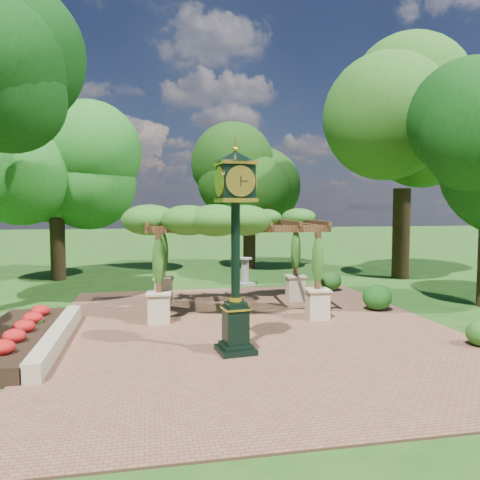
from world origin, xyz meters
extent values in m
plane|color=#1E4714|center=(0.00, 0.00, 0.00)|extent=(120.00, 120.00, 0.00)
cube|color=brown|center=(0.00, 1.00, 0.02)|extent=(10.00, 12.00, 0.04)
cube|color=#C6B793|center=(-4.60, 0.50, 0.20)|extent=(0.35, 5.00, 0.40)
cube|color=red|center=(-5.50, 0.50, 0.18)|extent=(1.50, 5.00, 0.36)
cube|color=black|center=(-0.76, -0.87, 0.10)|extent=(0.85, 0.85, 0.11)
cube|color=black|center=(-0.76, -0.87, 0.61)|extent=(0.53, 0.53, 0.86)
cube|color=yellow|center=(-0.76, -0.87, 0.99)|extent=(0.59, 0.59, 0.04)
cylinder|color=black|center=(-0.76, -0.87, 2.23)|extent=(0.21, 0.21, 2.19)
cube|color=black|center=(-0.76, -0.87, 3.65)|extent=(0.74, 0.74, 0.67)
cylinder|color=white|center=(-0.72, -1.21, 3.65)|extent=(0.57, 0.10, 0.57)
cone|color=black|center=(-0.76, -0.87, 4.18)|extent=(0.95, 0.95, 0.24)
sphere|color=yellow|center=(-0.76, -0.87, 4.32)|extent=(0.13, 0.13, 0.13)
cube|color=beige|center=(-2.30, 2.03, 0.43)|extent=(0.61, 0.61, 0.78)
cube|color=#54341C|center=(-2.30, 2.03, 1.67)|extent=(0.15, 0.15, 1.61)
cube|color=beige|center=(2.03, 1.69, 0.43)|extent=(0.61, 0.61, 0.78)
cube|color=#54341C|center=(2.03, 1.69, 1.67)|extent=(0.15, 0.15, 1.61)
cube|color=beige|center=(-2.10, 4.63, 0.43)|extent=(0.61, 0.61, 0.78)
cube|color=#54341C|center=(-2.10, 4.63, 1.67)|extent=(0.15, 0.15, 1.61)
cube|color=beige|center=(2.24, 4.29, 0.43)|extent=(0.61, 0.61, 0.78)
cube|color=#54341C|center=(2.24, 4.29, 1.67)|extent=(0.15, 0.15, 1.61)
cube|color=#54341C|center=(-0.13, 1.86, 2.54)|extent=(5.04, 0.51, 0.19)
cube|color=#54341C|center=(0.07, 4.46, 2.54)|extent=(5.04, 0.51, 0.19)
ellipsoid|color=#295E1A|center=(-0.03, 3.16, 2.78)|extent=(5.27, 3.51, 0.87)
cube|color=gray|center=(1.24, 7.77, 0.06)|extent=(0.80, 0.80, 0.11)
cylinder|color=gray|center=(1.24, 7.77, 0.56)|extent=(0.41, 0.41, 1.00)
cylinder|color=gray|center=(1.24, 7.77, 1.08)|extent=(0.76, 0.76, 0.06)
ellipsoid|color=#245C1A|center=(4.70, -1.46, 0.32)|extent=(0.69, 0.69, 0.56)
ellipsoid|color=#195618|center=(4.18, 2.36, 0.43)|extent=(0.98, 0.98, 0.78)
ellipsoid|color=#205619|center=(4.08, 5.74, 0.39)|extent=(0.95, 0.95, 0.69)
cylinder|color=#2F2312|center=(-6.38, 10.66, 1.44)|extent=(0.63, 0.63, 2.88)
ellipsoid|color=#1F631C|center=(-6.38, 10.66, 5.16)|extent=(4.16, 4.16, 4.55)
cylinder|color=#362015|center=(2.50, 12.74, 1.35)|extent=(0.63, 0.63, 2.71)
ellipsoid|color=#163A0E|center=(2.50, 12.74, 4.84)|extent=(4.08, 4.08, 4.27)
cylinder|color=#322313|center=(8.37, 8.30, 1.98)|extent=(0.75, 0.75, 3.95)
ellipsoid|color=#2A5D1A|center=(8.37, 8.30, 7.07)|extent=(5.23, 5.23, 6.24)
camera|label=1|loc=(-2.55, -10.48, 3.13)|focal=35.00mm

